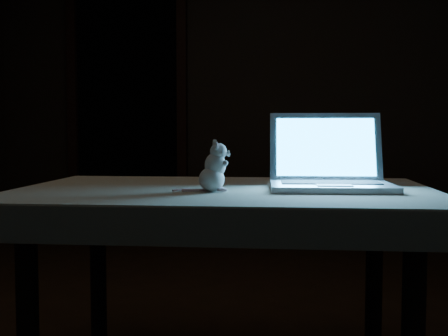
# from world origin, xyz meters

# --- Properties ---
(back_wall) EXTENTS (4.50, 0.04, 2.60)m
(back_wall) POSITION_xyz_m (0.00, 2.50, 1.30)
(back_wall) COLOR black
(back_wall) RESTS_ON ground
(doorway) EXTENTS (1.06, 0.36, 2.13)m
(doorway) POSITION_xyz_m (-1.10, 2.50, 1.06)
(doorway) COLOR black
(doorway) RESTS_ON back_wall
(table) EXTENTS (1.37, 0.95, 0.69)m
(table) POSITION_xyz_m (0.28, -0.20, 0.35)
(table) COLOR black
(table) RESTS_ON floor
(tablecloth) EXTENTS (1.43, 0.98, 0.10)m
(tablecloth) POSITION_xyz_m (0.32, -0.24, 0.65)
(tablecloth) COLOR beige
(tablecloth) RESTS_ON table
(laptop) EXTENTS (0.44, 0.40, 0.27)m
(laptop) POSITION_xyz_m (0.63, -0.18, 0.84)
(laptop) COLOR #BCBCC2
(laptop) RESTS_ON tablecloth
(plush_mouse) EXTENTS (0.14, 0.14, 0.16)m
(plush_mouse) POSITION_xyz_m (0.26, -0.32, 0.78)
(plush_mouse) COLOR silver
(plush_mouse) RESTS_ON tablecloth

